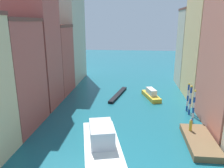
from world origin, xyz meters
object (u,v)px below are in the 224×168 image
at_px(waterfront_dock, 200,141).
at_px(person_on_dock, 191,125).
at_px(vaporetto_white, 102,143).
at_px(mooring_pole_2, 188,97).
at_px(mooring_pole_1, 190,100).
at_px(mooring_pole_0, 194,106).
at_px(gondola_black, 118,95).
at_px(motorboat_0, 151,95).

bearing_deg(waterfront_dock, person_on_dock, 110.37).
distance_m(person_on_dock, vaporetto_white, 11.73).
distance_m(person_on_dock, mooring_pole_2, 8.63).
bearing_deg(vaporetto_white, mooring_pole_2, 47.24).
bearing_deg(person_on_dock, vaporetto_white, -156.29).
bearing_deg(mooring_pole_2, mooring_pole_1, -87.48).
height_order(person_on_dock, mooring_pole_0, mooring_pole_0).
bearing_deg(gondola_black, mooring_pole_0, -44.14).
bearing_deg(mooring_pole_0, mooring_pole_1, 85.26).
distance_m(mooring_pole_0, vaporetto_white, 14.86).
height_order(mooring_pole_1, vaporetto_white, mooring_pole_1).
xyz_separation_m(mooring_pole_2, motorboat_0, (-5.40, 5.88, -1.75)).
bearing_deg(mooring_pole_0, gondola_black, 135.86).
bearing_deg(person_on_dock, mooring_pole_0, 72.53).
relative_size(mooring_pole_1, vaporetto_white, 0.44).
bearing_deg(mooring_pole_0, mooring_pole_2, 87.47).
relative_size(person_on_dock, vaporetto_white, 0.15).
distance_m(waterfront_dock, mooring_pole_2, 10.59).
height_order(mooring_pole_2, gondola_black, mooring_pole_2).
bearing_deg(mooring_pole_2, vaporetto_white, -132.76).
relative_size(person_on_dock, motorboat_0, 0.25).
relative_size(person_on_dock, mooring_pole_0, 0.32).
relative_size(person_on_dock, gondola_black, 0.16).
height_order(waterfront_dock, mooring_pole_0, mooring_pole_0).
bearing_deg(mooring_pole_1, motorboat_0, 126.93).
relative_size(mooring_pole_0, motorboat_0, 0.77).
relative_size(mooring_pole_0, gondola_black, 0.51).
height_order(person_on_dock, motorboat_0, person_on_dock).
bearing_deg(waterfront_dock, mooring_pole_2, 85.94).
bearing_deg(vaporetto_white, mooring_pole_1, 43.94).
relative_size(mooring_pole_1, gondola_black, 0.49).
relative_size(waterfront_dock, person_on_dock, 4.83).
height_order(mooring_pole_0, vaporetto_white, mooring_pole_0).
xyz_separation_m(waterfront_dock, mooring_pole_0, (0.54, 5.86, 2.18)).
height_order(person_on_dock, vaporetto_white, vaporetto_white).
distance_m(mooring_pole_1, gondola_black, 14.54).
relative_size(vaporetto_white, motorboat_0, 1.69).
bearing_deg(mooring_pole_1, waterfront_dock, -95.06).
height_order(vaporetto_white, motorboat_0, vaporetto_white).
xyz_separation_m(mooring_pole_0, gondola_black, (-11.59, 11.25, -2.33)).
height_order(person_on_dock, mooring_pole_1, mooring_pole_1).
xyz_separation_m(vaporetto_white, motorboat_0, (6.78, 19.05, -0.43)).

